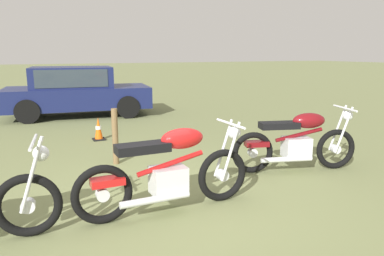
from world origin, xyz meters
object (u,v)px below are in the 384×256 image
Objects in this scene: car_navy at (76,89)px; traffic_cone at (99,130)px; motorcycle_red at (169,171)px; fence_post_wooden at (115,136)px; motorcycle_maroon at (297,141)px.

car_navy is 8.67× the size of traffic_cone.
motorcycle_red reaches higher than traffic_cone.
traffic_cone is at bearing 87.61° from fence_post_wooden.
traffic_cone is (-0.04, 3.97, -0.27)m from motorcycle_red.
motorcycle_maroon is 4.19m from traffic_cone.
fence_post_wooden is (-0.11, 2.12, -0.02)m from motorcycle_red.
motorcycle_red is 1.10× the size of motorcycle_maroon.
car_navy is at bearing 89.57° from traffic_cone.
motorcycle_red is at bearing -89.46° from traffic_cone.
motorcycle_maroon is at bearing -63.25° from car_navy.
car_navy is (-2.38, 6.74, 0.32)m from motorcycle_maroon.
car_navy is at bearing 89.97° from motorcycle_red.
motorcycle_red is 4.43× the size of traffic_cone.
car_navy is at bearing 88.86° from fence_post_wooden.
traffic_cone is 0.52× the size of fence_post_wooden.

